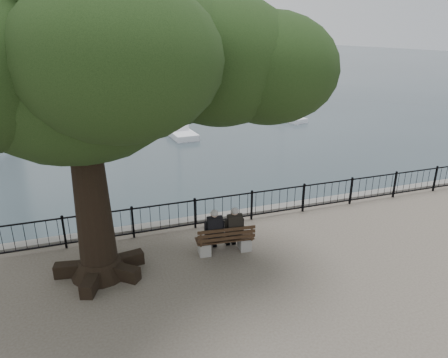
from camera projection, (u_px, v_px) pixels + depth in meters
name	position (u px, v px, depth m)	size (l,w,h in m)	color
harbor	(219.00, 230.00, 14.11)	(260.00, 260.00, 1.20)	#625F5A
railing	(224.00, 208.00, 13.30)	(22.06, 0.06, 1.00)	black
bench	(225.00, 243.00, 11.64)	(1.72, 0.65, 0.89)	gray
person_left	(214.00, 232.00, 11.53)	(0.43, 0.72, 1.41)	black
person_right	(233.00, 230.00, 11.67)	(0.43, 0.72, 1.41)	black
tree	(111.00, 54.00, 9.13)	(10.43, 7.29, 8.52)	black
lion_monument	(127.00, 69.00, 55.74)	(5.92, 5.92, 8.76)	#625F5A
sailboat_b	(88.00, 131.00, 28.83)	(1.90, 4.87, 10.58)	white
sailboat_c	(177.00, 129.00, 29.45)	(2.02, 5.72, 11.56)	white
sailboat_d	(282.00, 116.00, 34.27)	(2.64, 4.96, 7.95)	white
sailboat_f	(121.00, 104.00, 39.75)	(2.77, 5.98, 11.15)	white
sailboat_g	(177.00, 91.00, 48.37)	(3.79, 6.03, 10.72)	white
far_shore	(220.00, 46.00, 88.46)	(30.00, 8.60, 9.18)	#52493E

